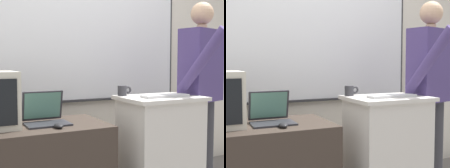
% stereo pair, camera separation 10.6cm
% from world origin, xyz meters
% --- Properties ---
extents(back_wall, '(6.40, 0.17, 2.61)m').
position_xyz_m(back_wall, '(0.01, 1.16, 1.31)').
color(back_wall, beige).
rests_on(back_wall, ground_plane).
extents(lectern_podium, '(0.65, 0.50, 0.93)m').
position_xyz_m(lectern_podium, '(0.49, 0.31, 0.47)').
color(lectern_podium, beige).
rests_on(lectern_podium, ground_plane).
extents(person_presenter, '(0.59, 0.63, 1.74)m').
position_xyz_m(person_presenter, '(0.97, 0.35, 1.01)').
color(person_presenter, '#333338').
rests_on(person_presenter, ground_plane).
extents(laptop, '(0.31, 0.28, 0.24)m').
position_xyz_m(laptop, '(-0.42, 0.49, 0.82)').
color(laptop, '#28282D').
rests_on(laptop, side_desk).
extents(wireless_keyboard, '(0.41, 0.12, 0.02)m').
position_xyz_m(wireless_keyboard, '(0.50, 0.24, 0.94)').
color(wireless_keyboard, silver).
rests_on(wireless_keyboard, lectern_podium).
extents(computer_mouse_by_laptop, '(0.06, 0.10, 0.03)m').
position_xyz_m(computer_mouse_by_laptop, '(-0.39, 0.27, 0.77)').
color(computer_mouse_by_laptop, black).
rests_on(computer_mouse_by_laptop, side_desk).
extents(coffee_mug, '(0.13, 0.08, 0.08)m').
position_xyz_m(coffee_mug, '(0.24, 0.49, 0.97)').
color(coffee_mug, '#333338').
rests_on(coffee_mug, lectern_podium).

